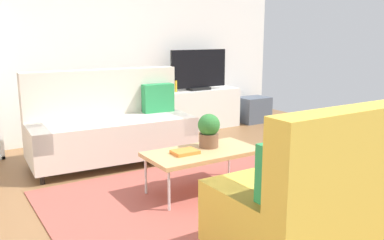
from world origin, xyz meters
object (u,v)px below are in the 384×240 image
(potted_plant, at_px, (209,130))
(vase_0, at_px, (165,87))
(tv_console, at_px, (198,109))
(tv, at_px, (199,70))
(bottle_0, at_px, (176,86))
(couch_green, at_px, (345,189))
(table_book_0, at_px, (185,152))
(coffee_table, at_px, (202,153))
(couch_beige, at_px, (111,126))
(storage_trunk, at_px, (254,110))

(potted_plant, xyz_separation_m, vase_0, (0.76, 2.32, 0.12))
(tv_console, height_order, tv, tv)
(vase_0, height_order, bottle_0, bottle_0)
(tv, relative_size, vase_0, 6.98)
(tv_console, relative_size, bottle_0, 7.87)
(couch_green, bearing_deg, bottle_0, 78.93)
(tv_console, height_order, table_book_0, tv_console)
(coffee_table, height_order, tv_console, tv_console)
(couch_beige, bearing_deg, tv_console, -150.25)
(coffee_table, bearing_deg, potted_plant, 31.41)
(couch_beige, relative_size, coffee_table, 1.77)
(storage_trunk, xyz_separation_m, table_book_0, (-2.76, -2.24, 0.22))
(couch_beige, xyz_separation_m, couch_green, (0.67, -2.84, 0.01))
(tv_console, height_order, potted_plant, potted_plant)
(couch_beige, bearing_deg, potted_plant, 113.88)
(couch_beige, relative_size, storage_trunk, 3.74)
(tv_console, xyz_separation_m, tv, (0.00, -0.02, 0.63))
(couch_green, bearing_deg, tv, 72.73)
(coffee_table, relative_size, bottle_0, 6.18)
(potted_plant, distance_m, vase_0, 2.44)
(tv, xyz_separation_m, potted_plant, (-1.34, -2.25, -0.36))
(tv_console, xyz_separation_m, potted_plant, (-1.34, -2.27, 0.28))
(couch_beige, bearing_deg, table_book_0, 100.81)
(couch_green, xyz_separation_m, coffee_table, (-0.28, 1.42, -0.05))
(couch_green, xyz_separation_m, vase_0, (0.60, 3.82, 0.27))
(coffee_table, height_order, bottle_0, bottle_0)
(tv, height_order, storage_trunk, tv)
(couch_beige, distance_m, bottle_0, 1.69)
(couch_green, bearing_deg, tv_console, 72.82)
(tv, bearing_deg, couch_green, -107.52)
(storage_trunk, height_order, vase_0, vase_0)
(tv, xyz_separation_m, table_book_0, (-1.66, -2.32, -0.52))
(couch_beige, distance_m, vase_0, 1.62)
(coffee_table, height_order, potted_plant, potted_plant)
(couch_green, distance_m, potted_plant, 1.51)
(couch_beige, distance_m, couch_green, 2.92)
(vase_0, bearing_deg, tv, -6.88)
(coffee_table, bearing_deg, tv, 57.79)
(coffee_table, bearing_deg, vase_0, 69.72)
(couch_green, distance_m, storage_trunk, 4.33)
(coffee_table, distance_m, storage_trunk, 3.41)
(tv, relative_size, bottle_0, 5.62)
(tv_console, bearing_deg, couch_beige, -153.36)
(tv_console, xyz_separation_m, storage_trunk, (1.10, -0.10, -0.10))
(tv, height_order, bottle_0, tv)
(table_book_0, bearing_deg, potted_plant, 12.26)
(tv_console, distance_m, bottle_0, 0.60)
(coffee_table, distance_m, vase_0, 2.57)
(tv, xyz_separation_m, vase_0, (-0.58, 0.07, -0.24))
(coffee_table, height_order, vase_0, vase_0)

